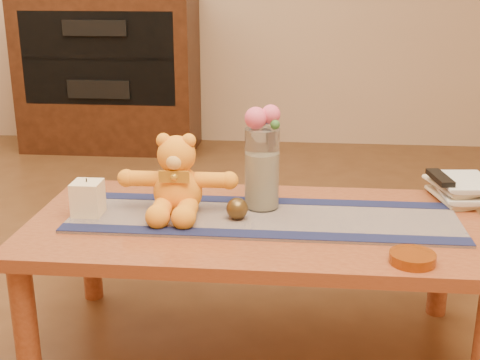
# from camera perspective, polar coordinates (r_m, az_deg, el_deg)

# --- Properties ---
(floor) EXTENTS (5.50, 5.50, 0.00)m
(floor) POSITION_cam_1_polar(r_m,az_deg,el_deg) (2.16, 1.37, -14.85)
(floor) COLOR #512E17
(floor) RESTS_ON ground
(coffee_table_top) EXTENTS (1.40, 0.70, 0.04)m
(coffee_table_top) POSITION_cam_1_polar(r_m,az_deg,el_deg) (1.96, 1.46, -4.22)
(coffee_table_top) COLOR brown
(coffee_table_top) RESTS_ON floor
(table_leg_fl) EXTENTS (0.07, 0.07, 0.41)m
(table_leg_fl) POSITION_cam_1_polar(r_m,az_deg,el_deg) (1.96, -18.79, -12.64)
(table_leg_fl) COLOR brown
(table_leg_fl) RESTS_ON floor
(table_leg_bl) EXTENTS (0.07, 0.07, 0.41)m
(table_leg_bl) POSITION_cam_1_polar(r_m,az_deg,el_deg) (2.44, -13.36, -5.93)
(table_leg_bl) COLOR brown
(table_leg_bl) RESTS_ON floor
(table_leg_br) EXTENTS (0.07, 0.07, 0.41)m
(table_leg_br) POSITION_cam_1_polar(r_m,az_deg,el_deg) (2.37, 17.68, -7.00)
(table_leg_br) COLOR brown
(table_leg_br) RESTS_ON floor
(persian_runner) EXTENTS (1.20, 0.35, 0.01)m
(persian_runner) POSITION_cam_1_polar(r_m,az_deg,el_deg) (1.97, 2.12, -3.41)
(persian_runner) COLOR #171E43
(persian_runner) RESTS_ON coffee_table_top
(runner_border_near) EXTENTS (1.20, 0.06, 0.00)m
(runner_border_near) POSITION_cam_1_polar(r_m,az_deg,el_deg) (1.83, 1.87, -4.91)
(runner_border_near) COLOR #151A40
(runner_border_near) RESTS_ON persian_runner
(runner_border_far) EXTENTS (1.20, 0.06, 0.00)m
(runner_border_far) POSITION_cam_1_polar(r_m,az_deg,el_deg) (2.10, 2.35, -1.86)
(runner_border_far) COLOR #151A40
(runner_border_far) RESTS_ON persian_runner
(teddy_bear) EXTENTS (0.36, 0.30, 0.24)m
(teddy_bear) POSITION_cam_1_polar(r_m,az_deg,el_deg) (1.98, -5.67, 0.46)
(teddy_bear) COLOR orange
(teddy_bear) RESTS_ON persian_runner
(pillar_candle) EXTENTS (0.09, 0.09, 0.11)m
(pillar_candle) POSITION_cam_1_polar(r_m,az_deg,el_deg) (2.02, -13.59, -1.59)
(pillar_candle) COLOR #FFE4BB
(pillar_candle) RESTS_ON persian_runner
(candle_wick) EXTENTS (0.00, 0.00, 0.01)m
(candle_wick) POSITION_cam_1_polar(r_m,az_deg,el_deg) (2.00, -13.71, -0.00)
(candle_wick) COLOR black
(candle_wick) RESTS_ON pillar_candle
(glass_vase) EXTENTS (0.11, 0.11, 0.26)m
(glass_vase) POSITION_cam_1_polar(r_m,az_deg,el_deg) (2.00, 2.00, 1.04)
(glass_vase) COLOR silver
(glass_vase) RESTS_ON persian_runner
(potpourri_fill) EXTENTS (0.09, 0.09, 0.18)m
(potpourri_fill) POSITION_cam_1_polar(r_m,az_deg,el_deg) (2.01, 1.98, -0.02)
(potpourri_fill) COLOR beige
(potpourri_fill) RESTS_ON glass_vase
(rose_left) EXTENTS (0.07, 0.07, 0.07)m
(rose_left) POSITION_cam_1_polar(r_m,az_deg,el_deg) (1.95, 1.44, 5.61)
(rose_left) COLOR #E75177
(rose_left) RESTS_ON glass_vase
(rose_right) EXTENTS (0.06, 0.06, 0.06)m
(rose_right) POSITION_cam_1_polar(r_m,az_deg,el_deg) (1.96, 2.79, 5.96)
(rose_right) COLOR #E75177
(rose_right) RESTS_ON glass_vase
(blue_flower_back) EXTENTS (0.04, 0.04, 0.04)m
(blue_flower_back) POSITION_cam_1_polar(r_m,az_deg,el_deg) (2.00, 2.39, 5.66)
(blue_flower_back) COLOR #4F59AD
(blue_flower_back) RESTS_ON glass_vase
(blue_flower_side) EXTENTS (0.04, 0.04, 0.04)m
(blue_flower_side) POSITION_cam_1_polar(r_m,az_deg,el_deg) (1.99, 1.21, 5.37)
(blue_flower_side) COLOR #4F59AD
(blue_flower_side) RESTS_ON glass_vase
(leaf_sprig) EXTENTS (0.03, 0.03, 0.03)m
(leaf_sprig) POSITION_cam_1_polar(r_m,az_deg,el_deg) (1.94, 3.19, 5.01)
(leaf_sprig) COLOR #33662D
(leaf_sprig) RESTS_ON glass_vase
(bronze_ball) EXTENTS (0.08, 0.08, 0.07)m
(bronze_ball) POSITION_cam_1_polar(r_m,az_deg,el_deg) (1.93, -0.26, -2.59)
(bronze_ball) COLOR #533B1B
(bronze_ball) RESTS_ON persian_runner
(book_bottom) EXTENTS (0.21, 0.25, 0.02)m
(book_bottom) POSITION_cam_1_polar(r_m,az_deg,el_deg) (2.22, 17.35, -1.56)
(book_bottom) COLOR beige
(book_bottom) RESTS_ON coffee_table_top
(book_lower) EXTENTS (0.18, 0.23, 0.02)m
(book_lower) POSITION_cam_1_polar(r_m,az_deg,el_deg) (2.21, 17.56, -1.12)
(book_lower) COLOR beige
(book_lower) RESTS_ON book_bottom
(book_upper) EXTENTS (0.22, 0.26, 0.02)m
(book_upper) POSITION_cam_1_polar(r_m,az_deg,el_deg) (2.21, 17.27, -0.60)
(book_upper) COLOR beige
(book_upper) RESTS_ON book_lower
(book_top) EXTENTS (0.18, 0.24, 0.02)m
(book_top) POSITION_cam_1_polar(r_m,az_deg,el_deg) (2.20, 17.61, -0.17)
(book_top) COLOR beige
(book_top) RESTS_ON book_upper
(tv_remote) EXTENTS (0.07, 0.16, 0.02)m
(tv_remote) POSITION_cam_1_polar(r_m,az_deg,el_deg) (2.19, 17.62, 0.20)
(tv_remote) COLOR black
(tv_remote) RESTS_ON book_top
(amber_dish) EXTENTS (0.14, 0.14, 0.03)m
(amber_dish) POSITION_cam_1_polar(r_m,az_deg,el_deg) (1.73, 15.31, -6.82)
(amber_dish) COLOR #BF5914
(amber_dish) RESTS_ON coffee_table_top
(media_cabinet) EXTENTS (1.20, 0.50, 1.10)m
(media_cabinet) POSITION_cam_1_polar(r_m,az_deg,el_deg) (4.54, -11.73, 9.65)
(media_cabinet) COLOR black
(media_cabinet) RESTS_ON floor
(cabinet_cavity) EXTENTS (1.02, 0.03, 0.61)m
(cabinet_cavity) POSITION_cam_1_polar(r_m,az_deg,el_deg) (4.30, -12.73, 10.64)
(cabinet_cavity) COLOR black
(cabinet_cavity) RESTS_ON media_cabinet
(cabinet_shelf) EXTENTS (1.02, 0.20, 0.02)m
(cabinet_shelf) POSITION_cam_1_polar(r_m,az_deg,el_deg) (4.38, -12.39, 10.78)
(cabinet_shelf) COLOR black
(cabinet_shelf) RESTS_ON media_cabinet
(stereo_upper) EXTENTS (0.42, 0.28, 0.10)m
(stereo_upper) POSITION_cam_1_polar(r_m,az_deg,el_deg) (4.38, -12.48, 13.39)
(stereo_upper) COLOR black
(stereo_upper) RESTS_ON media_cabinet
(stereo_lower) EXTENTS (0.42, 0.28, 0.12)m
(stereo_lower) POSITION_cam_1_polar(r_m,az_deg,el_deg) (4.43, -12.14, 8.28)
(stereo_lower) COLOR black
(stereo_lower) RESTS_ON media_cabinet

